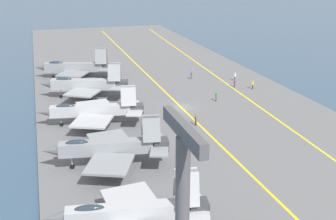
{
  "coord_description": "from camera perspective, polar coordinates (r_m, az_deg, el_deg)",
  "views": [
    {
      "loc": [
        -67.1,
        23.3,
        25.06
      ],
      "look_at": [
        -7.36,
        4.75,
        2.9
      ],
      "focal_mm": 45.0,
      "sensor_mm": 36.0,
      "label": 1
    }
  ],
  "objects": [
    {
      "name": "crew_green_vest",
      "position": [
        78.74,
        6.56,
        1.85
      ],
      "size": [
        0.39,
        0.28,
        1.73
      ],
      "color": "#4C473D",
      "rests_on": "carrier_deck"
    },
    {
      "name": "deck_stripe_foul_line",
      "position": [
        80.5,
        11.06,
        1.3
      ],
      "size": [
        181.38,
        9.33,
        0.01
      ],
      "primitive_type": "cube",
      "rotation": [
        0.0,
        0.0,
        -0.05
      ],
      "color": "yellow",
      "rests_on": "carrier_deck"
    },
    {
      "name": "ground_plane",
      "position": [
        75.33,
        1.79,
        0.06
      ],
      "size": [
        2000.0,
        2000.0,
        0.0
      ],
      "primitive_type": "plane",
      "color": "#334C66"
    },
    {
      "name": "deck_stripe_centerline",
      "position": [
        75.19,
        1.8,
        0.35
      ],
      "size": [
        181.58,
        0.36,
        0.01
      ],
      "primitive_type": "cube",
      "color": "yellow",
      "rests_on": "carrier_deck"
    },
    {
      "name": "crew_yellow_vest",
      "position": [
        87.58,
        11.41,
        3.41
      ],
      "size": [
        0.42,
        0.46,
        1.74
      ],
      "color": "#383328",
      "rests_on": "carrier_deck"
    },
    {
      "name": "crew_blue_vest",
      "position": [
        93.53,
        3.16,
        4.8
      ],
      "size": [
        0.46,
        0.42,
        1.77
      ],
      "color": "#4C473D",
      "rests_on": "carrier_deck"
    },
    {
      "name": "crew_purple_vest",
      "position": [
        88.24,
        9.01,
        3.66
      ],
      "size": [
        0.45,
        0.45,
        1.7
      ],
      "color": "#383328",
      "rests_on": "carrier_deck"
    },
    {
      "name": "parked_jet_fifth",
      "position": [
        96.18,
        -12.43,
        5.69
      ],
      "size": [
        13.26,
        17.38,
        6.6
      ],
      "color": "gray",
      "rests_on": "carrier_deck"
    },
    {
      "name": "crew_white_vest",
      "position": [
        93.27,
        9.07,
        4.54
      ],
      "size": [
        0.43,
        0.46,
        1.76
      ],
      "color": "#4C473D",
      "rests_on": "carrier_deck"
    },
    {
      "name": "parked_jet_nearest",
      "position": [
        40.47,
        -4.79,
        -13.61
      ],
      "size": [
        12.44,
        15.43,
        6.59
      ],
      "color": "#A8AAAF",
      "rests_on": "carrier_deck"
    },
    {
      "name": "crew_brown_vest",
      "position": [
        66.84,
        3.8,
        -1.32
      ],
      "size": [
        0.43,
        0.34,
        1.72
      ],
      "color": "#232328",
      "rests_on": "carrier_deck"
    },
    {
      "name": "parked_jet_third",
      "position": [
        67.35,
        -10.1,
        -0.03
      ],
      "size": [
        13.65,
        16.81,
        6.22
      ],
      "color": "#A8AAAF",
      "rests_on": "carrier_deck"
    },
    {
      "name": "carrier_deck",
      "position": [
        75.26,
        1.8,
        0.21
      ],
      "size": [
        201.75,
        49.81,
        0.4
      ],
      "primitive_type": "cube",
      "color": "slate",
      "rests_on": "ground"
    },
    {
      "name": "parked_jet_second",
      "position": [
        53.4,
        -7.96,
        -5.02
      ],
      "size": [
        13.8,
        15.8,
        6.52
      ],
      "color": "gray",
      "rests_on": "carrier_deck"
    },
    {
      "name": "parked_jet_fourth",
      "position": [
        81.05,
        -11.1,
        3.44
      ],
      "size": [
        12.62,
        16.66,
        6.78
      ],
      "color": "#93999E",
      "rests_on": "carrier_deck"
    }
  ]
}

